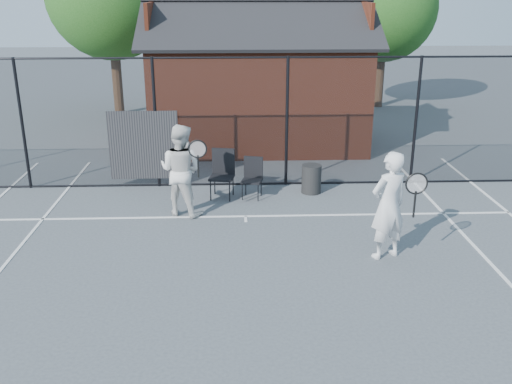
{
  "coord_description": "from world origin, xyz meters",
  "views": [
    {
      "loc": [
        -0.21,
        -7.83,
        4.38
      ],
      "look_at": [
        0.15,
        1.4,
        1.1
      ],
      "focal_mm": 40.0,
      "sensor_mm": 36.0,
      "label": 1
    }
  ],
  "objects_px": {
    "chair_right": "(222,175)",
    "waste_bin": "(311,179)",
    "player_back": "(181,170)",
    "chair_left": "(252,179)",
    "player_front": "(389,205)",
    "clubhouse": "(258,89)"
  },
  "relations": [
    {
      "from": "chair_right",
      "to": "waste_bin",
      "type": "relative_size",
      "value": 1.62
    },
    {
      "from": "player_back",
      "to": "chair_right",
      "type": "distance_m",
      "value": 1.29
    },
    {
      "from": "chair_left",
      "to": "waste_bin",
      "type": "relative_size",
      "value": 1.36
    },
    {
      "from": "player_front",
      "to": "chair_left",
      "type": "relative_size",
      "value": 2.14
    },
    {
      "from": "chair_left",
      "to": "chair_right",
      "type": "relative_size",
      "value": 0.84
    },
    {
      "from": "player_back",
      "to": "chair_right",
      "type": "height_order",
      "value": "player_back"
    },
    {
      "from": "clubhouse",
      "to": "player_front",
      "type": "bearing_deg",
      "value": -76.72
    },
    {
      "from": "player_back",
      "to": "player_front",
      "type": "bearing_deg",
      "value": -30.53
    },
    {
      "from": "clubhouse",
      "to": "chair_left",
      "type": "xyz_separation_m",
      "value": [
        -0.34,
        -4.9,
        -1.16
      ]
    },
    {
      "from": "player_front",
      "to": "player_back",
      "type": "xyz_separation_m",
      "value": [
        -3.68,
        2.17,
        -0.01
      ]
    },
    {
      "from": "player_front",
      "to": "chair_left",
      "type": "xyz_separation_m",
      "value": [
        -2.21,
        3.05,
        -0.51
      ]
    },
    {
      "from": "clubhouse",
      "to": "waste_bin",
      "type": "height_order",
      "value": "clubhouse"
    },
    {
      "from": "waste_bin",
      "to": "chair_left",
      "type": "bearing_deg",
      "value": -167.31
    },
    {
      "from": "waste_bin",
      "to": "player_front",
      "type": "bearing_deg",
      "value": -75.82
    },
    {
      "from": "waste_bin",
      "to": "chair_right",
      "type": "bearing_deg",
      "value": -172.45
    },
    {
      "from": "chair_left",
      "to": "waste_bin",
      "type": "height_order",
      "value": "chair_left"
    },
    {
      "from": "player_front",
      "to": "chair_right",
      "type": "distance_m",
      "value": 4.24
    },
    {
      "from": "clubhouse",
      "to": "player_back",
      "type": "relative_size",
      "value": 3.45
    },
    {
      "from": "player_back",
      "to": "chair_right",
      "type": "xyz_separation_m",
      "value": [
        0.8,
        0.92,
        -0.42
      ]
    },
    {
      "from": "player_back",
      "to": "chair_left",
      "type": "relative_size",
      "value": 2.13
    },
    {
      "from": "player_front",
      "to": "clubhouse",
      "type": "bearing_deg",
      "value": 103.28
    },
    {
      "from": "player_front",
      "to": "player_back",
      "type": "relative_size",
      "value": 1.0
    }
  ]
}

